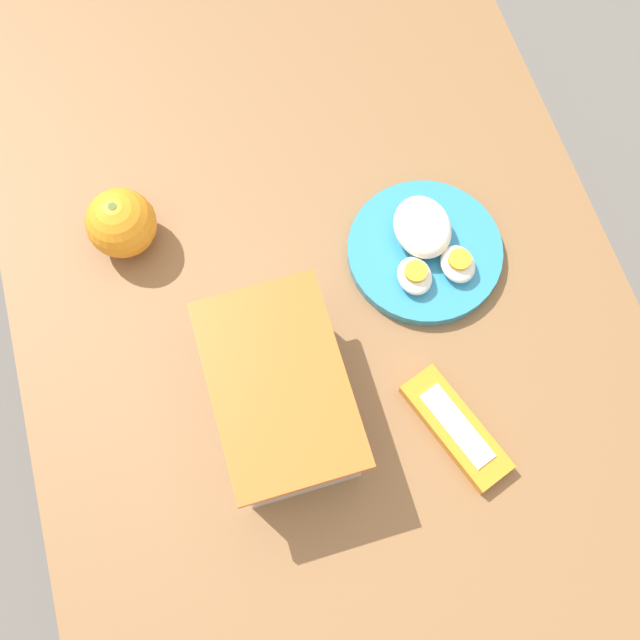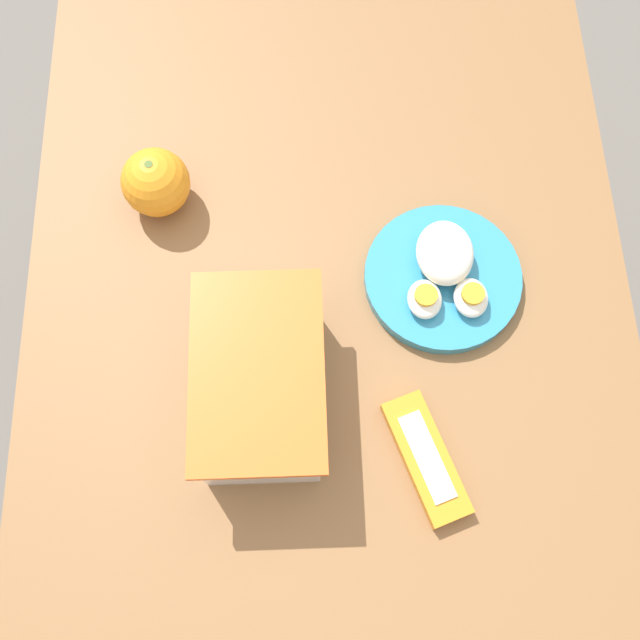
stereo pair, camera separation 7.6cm
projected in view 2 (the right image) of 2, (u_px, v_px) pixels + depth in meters
ground_plane at (325, 427)px, 1.64m from camera, size 10.00×10.00×0.00m
table at (328, 322)px, 1.01m from camera, size 1.18×0.75×0.76m
food_container at (261, 383)px, 0.84m from camera, size 0.23×0.14×0.10m
orange_fruit at (156, 182)px, 0.93m from camera, size 0.09×0.09×0.09m
rice_plate at (444, 274)px, 0.92m from camera, size 0.19×0.19×0.06m
candy_bar at (426, 458)px, 0.85m from camera, size 0.16×0.10×0.02m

